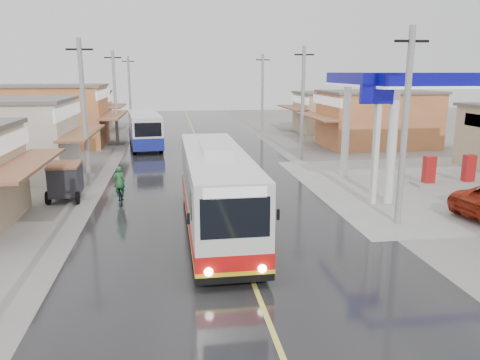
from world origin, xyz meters
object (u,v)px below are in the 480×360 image
Objects in this scene: tricycle_near at (65,179)px; second_bus at (145,130)px; cyclist at (120,191)px; coach_bus at (216,190)px.

second_bus is at bearing 76.51° from tricycle_near.
second_bus reaches higher than cyclist.
coach_bus is 5.99× the size of cyclist.
coach_bus is 22.05m from second_bus.
cyclist reaches higher than tricycle_near.
second_bus reaches higher than tricycle_near.
cyclist is at bearing -97.65° from second_bus.
coach_bus is 1.26× the size of second_bus.
coach_bus is 4.66× the size of tricycle_near.
cyclist is 0.78× the size of tricycle_near.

